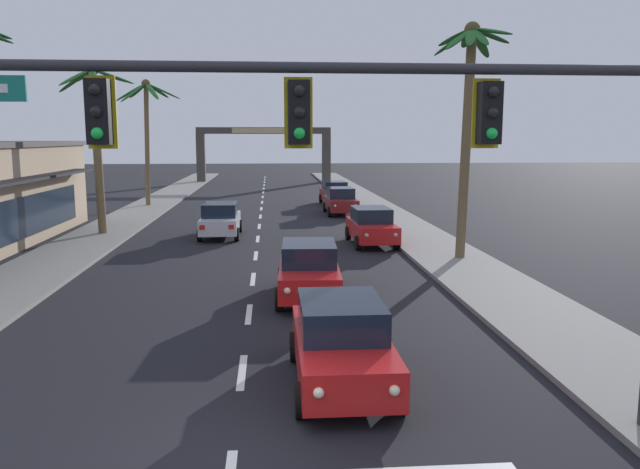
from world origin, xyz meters
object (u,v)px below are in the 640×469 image
at_px(traffic_signal_mast, 410,141).
at_px(sedan_parked_mid_kerb, 335,193).
at_px(palm_right_second, 469,97).
at_px(town_gateway_arch, 264,146).
at_px(sedan_oncoming_far, 220,220).
at_px(sedan_lead_at_stop_bar, 341,342).
at_px(sedan_third_in_queue, 309,270).
at_px(sedan_parked_far_kerb, 371,226).
at_px(sedan_parked_nearest_kerb, 340,201).
at_px(palm_left_third, 95,123).
at_px(palm_left_farthest, 146,115).

height_order(traffic_signal_mast, sedan_parked_mid_kerb, traffic_signal_mast).
bearing_deg(palm_right_second, town_gateway_arch, 100.41).
bearing_deg(sedan_oncoming_far, sedan_lead_at_stop_bar, -78.61).
bearing_deg(town_gateway_arch, sedan_parked_mid_kerb, -77.25).
distance_m(sedan_third_in_queue, sedan_oncoming_far, 12.68).
xyz_separation_m(sedan_parked_far_kerb, town_gateway_arch, (-5.21, 40.67, 3.04)).
bearing_deg(sedan_oncoming_far, sedan_parked_mid_kerb, 63.72).
height_order(sedan_parked_nearest_kerb, sedan_parked_far_kerb, same).
height_order(palm_left_third, palm_right_second, palm_right_second).
xyz_separation_m(traffic_signal_mast, palm_left_farthest, (-10.54, 35.28, 1.57)).
bearing_deg(traffic_signal_mast, sedan_third_in_queue, 95.85).
distance_m(sedan_lead_at_stop_bar, sedan_parked_nearest_kerb, 27.84).
height_order(sedan_lead_at_stop_bar, town_gateway_arch, town_gateway_arch).
relative_size(sedan_third_in_queue, sedan_oncoming_far, 1.01).
bearing_deg(sedan_third_in_queue, sedan_parked_nearest_kerb, 80.99).
height_order(sedan_third_in_queue, sedan_parked_mid_kerb, same).
bearing_deg(sedan_lead_at_stop_bar, sedan_parked_mid_kerb, 84.33).
bearing_deg(sedan_oncoming_far, traffic_signal_mast, -78.00).
xyz_separation_m(palm_right_second, town_gateway_arch, (-8.23, 44.77, -2.48)).
height_order(sedan_third_in_queue, palm_right_second, palm_right_second).
height_order(sedan_lead_at_stop_bar, palm_left_farthest, palm_left_farthest).
height_order(traffic_signal_mast, town_gateway_arch, traffic_signal_mast).
height_order(sedan_lead_at_stop_bar, sedan_parked_mid_kerb, same).
bearing_deg(sedan_parked_nearest_kerb, town_gateway_arch, 99.88).
bearing_deg(palm_left_farthest, traffic_signal_mast, -73.37).
height_order(sedan_oncoming_far, palm_left_farthest, palm_left_farthest).
xyz_separation_m(traffic_signal_mast, sedan_parked_mid_kerb, (2.58, 35.87, -3.93)).
bearing_deg(town_gateway_arch, palm_left_third, -101.87).
height_order(palm_left_third, town_gateway_arch, palm_left_third).
distance_m(traffic_signal_mast, palm_left_third, 24.61).
height_order(sedan_parked_nearest_kerb, palm_right_second, palm_right_second).
xyz_separation_m(sedan_lead_at_stop_bar, sedan_oncoming_far, (-3.82, 18.94, 0.00)).
xyz_separation_m(traffic_signal_mast, sedan_parked_far_kerb, (2.49, 18.65, -3.93)).
distance_m(sedan_oncoming_far, palm_right_second, 13.36).
xyz_separation_m(sedan_parked_nearest_kerb, palm_left_third, (-12.88, -7.90, 4.67)).
xyz_separation_m(sedan_oncoming_far, sedan_parked_far_kerb, (7.04, -2.76, 0.00)).
bearing_deg(town_gateway_arch, palm_right_second, -79.59).
bearing_deg(sedan_parked_far_kerb, palm_left_farthest, 128.07).
height_order(traffic_signal_mast, palm_left_third, palm_left_third).
bearing_deg(traffic_signal_mast, sedan_parked_far_kerb, 82.40).
height_order(sedan_parked_far_kerb, palm_left_farthest, palm_left_farthest).
xyz_separation_m(sedan_parked_mid_kerb, town_gateway_arch, (-5.31, 23.46, 3.04)).
bearing_deg(town_gateway_arch, sedan_lead_at_stop_bar, -88.00).
xyz_separation_m(sedan_oncoming_far, palm_left_third, (-5.96, 0.82, 4.67)).
xyz_separation_m(palm_left_farthest, palm_right_second, (16.04, -20.73, 0.02)).
xyz_separation_m(sedan_parked_mid_kerb, palm_left_third, (-13.10, -13.63, 4.67)).
bearing_deg(sedan_parked_mid_kerb, traffic_signal_mast, -94.12).
bearing_deg(traffic_signal_mast, palm_left_third, 115.31).
distance_m(sedan_oncoming_far, sedan_parked_nearest_kerb, 11.13).
distance_m(traffic_signal_mast, sedan_oncoming_far, 22.24).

